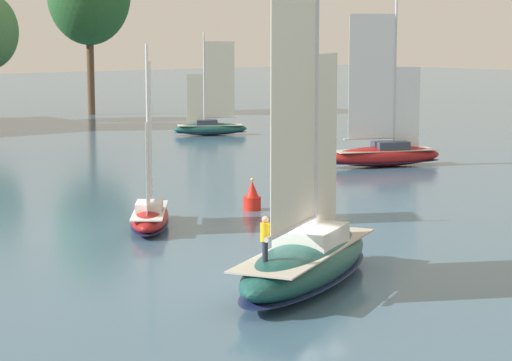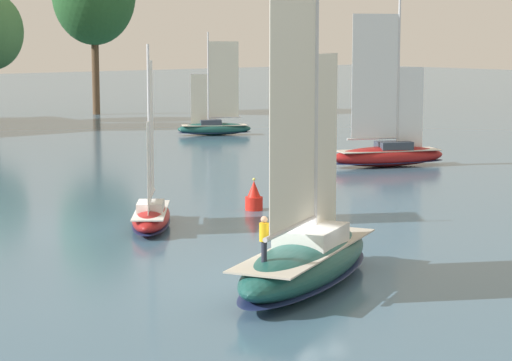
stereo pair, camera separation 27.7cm
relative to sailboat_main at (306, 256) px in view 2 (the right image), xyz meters
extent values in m
plane|color=#42667F|center=(-0.01, -0.01, -1.15)|extent=(400.00, 400.00, 0.00)
cylinder|color=brown|center=(35.67, 76.89, 4.30)|extent=(0.87, 0.87, 10.89)
ellipsoid|color=#194C47|center=(-0.01, -0.01, -0.25)|extent=(10.76, 7.40, 1.80)
ellipsoid|color=#19234C|center=(-0.01, -0.01, -0.74)|extent=(10.87, 7.47, 0.22)
cube|color=#BCB7A8|center=(-0.01, -0.01, 0.27)|extent=(9.42, 6.40, 0.06)
cube|color=silver|center=(0.46, 0.23, 0.67)|extent=(3.57, 3.18, 0.74)
cylinder|color=silver|center=(0.74, 0.37, 6.91)|extent=(0.21, 0.21, 13.20)
cylinder|color=silver|center=(-1.38, -0.70, 1.36)|extent=(4.33, 2.30, 0.18)
cube|color=silver|center=(-1.21, -0.61, 6.77)|extent=(3.92, 2.00, 10.83)
cube|color=silver|center=(1.87, 0.94, 3.94)|extent=(2.09, 1.07, 7.26)
cylinder|color=#232838|center=(-3.00, -1.12, 0.73)|extent=(0.27, 0.27, 0.85)
cylinder|color=gold|center=(-3.00, -1.12, 1.48)|extent=(0.46, 0.46, 0.65)
sphere|color=tan|center=(-3.00, -1.12, 1.92)|extent=(0.24, 0.24, 0.24)
ellipsoid|color=maroon|center=(27.83, 22.02, -0.41)|extent=(8.89, 5.52, 1.47)
ellipsoid|color=#19234C|center=(27.83, 22.02, -0.82)|extent=(8.98, 5.58, 0.18)
cube|color=#BCB7A8|center=(27.83, 22.02, 0.02)|extent=(7.78, 4.77, 0.06)
cube|color=#333D4C|center=(28.22, 21.86, 0.35)|extent=(2.88, 2.48, 0.60)
cylinder|color=silver|center=(28.46, 21.76, 5.43)|extent=(0.17, 0.17, 10.77)
cylinder|color=silver|center=(26.67, 22.50, 0.91)|extent=(3.64, 1.62, 0.15)
cube|color=white|center=(26.81, 22.44, 5.33)|extent=(3.31, 1.39, 8.83)
cube|color=white|center=(29.43, 21.36, 3.01)|extent=(1.76, 0.75, 5.93)
ellipsoid|color=#194C47|center=(31.64, 48.03, -0.56)|extent=(7.00, 5.20, 1.18)
ellipsoid|color=#19234C|center=(31.64, 48.03, -0.88)|extent=(7.07, 5.25, 0.14)
cube|color=beige|center=(31.64, 48.03, -0.20)|extent=(6.12, 4.51, 0.06)
cube|color=#333D4C|center=(31.34, 48.20, 0.07)|extent=(2.37, 2.16, 0.49)
cylinder|color=silver|center=(31.16, 48.31, 4.18)|extent=(0.14, 0.14, 8.71)
cylinder|color=silver|center=(32.51, 47.52, 0.53)|extent=(2.77, 1.68, 0.12)
cube|color=silver|center=(32.41, 47.58, 4.10)|extent=(2.50, 1.48, 7.14)
cube|color=silver|center=(30.41, 48.75, 2.22)|extent=(1.33, 0.79, 4.79)
ellipsoid|color=maroon|center=(1.74, 13.30, -0.60)|extent=(5.36, 6.24, 1.10)
ellipsoid|color=#19234C|center=(1.74, 13.30, -0.90)|extent=(5.41, 6.30, 0.13)
cube|color=silver|center=(1.74, 13.30, -0.27)|extent=(4.66, 5.45, 0.06)
cube|color=silver|center=(1.54, 13.04, -0.01)|extent=(2.11, 2.21, 0.45)
cylinder|color=silver|center=(1.43, 12.89, 3.80)|extent=(0.13, 0.13, 8.08)
cylinder|color=silver|center=(2.31, 14.05, 0.41)|extent=(1.85, 2.38, 0.11)
cube|color=white|center=(2.24, 13.95, 3.72)|extent=(1.65, 2.15, 6.63)
cube|color=white|center=(0.93, 12.24, 1.99)|extent=(0.88, 1.15, 4.44)
cylinder|color=red|center=(8.87, 14.05, -0.79)|extent=(0.96, 0.96, 0.72)
cone|color=red|center=(8.87, 14.05, 0.01)|extent=(0.72, 0.72, 0.88)
sphere|color=#F2F266|center=(8.87, 14.05, 0.53)|extent=(0.16, 0.16, 0.16)
camera|label=1|loc=(-24.96, -27.15, 8.28)|focal=70.00mm
camera|label=2|loc=(-24.75, -27.32, 8.28)|focal=70.00mm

